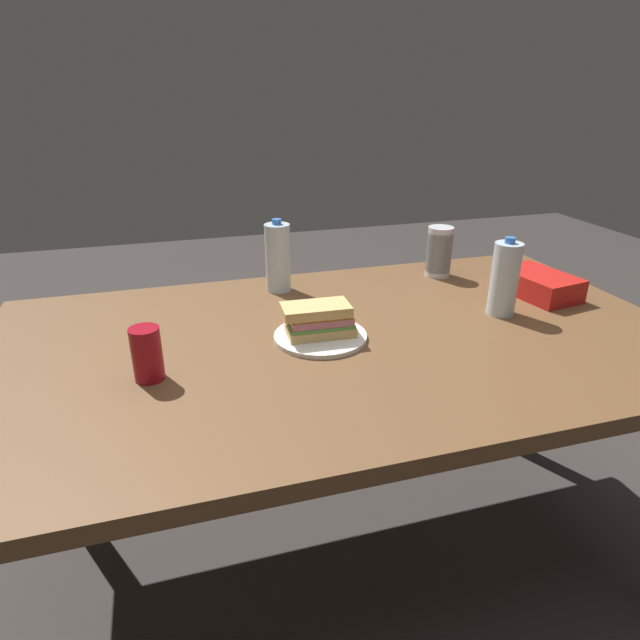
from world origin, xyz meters
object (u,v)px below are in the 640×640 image
at_px(paper_plate, 320,336).
at_px(water_bottle_tall, 505,279).
at_px(water_bottle_spare, 278,258).
at_px(soda_can_red, 147,354).
at_px(plastic_cup_stack, 439,252).
at_px(chip_bag, 539,284).
at_px(dining_table, 342,364).
at_px(sandwich, 319,319).

relative_size(paper_plate, water_bottle_tall, 1.08).
bearing_deg(water_bottle_spare, water_bottle_tall, 146.90).
bearing_deg(soda_can_red, paper_plate, -167.44).
height_order(plastic_cup_stack, water_bottle_spare, water_bottle_spare).
relative_size(chip_bag, water_bottle_spare, 1.02).
height_order(dining_table, paper_plate, paper_plate).
bearing_deg(water_bottle_tall, water_bottle_spare, -33.10).
relative_size(sandwich, plastic_cup_stack, 1.11).
bearing_deg(plastic_cup_stack, sandwich, 34.53).
xyz_separation_m(paper_plate, soda_can_red, (0.42, 0.09, 0.06)).
height_order(paper_plate, water_bottle_tall, water_bottle_tall).
relative_size(plastic_cup_stack, water_bottle_spare, 0.74).
bearing_deg(chip_bag, water_bottle_tall, -73.74).
relative_size(water_bottle_tall, plastic_cup_stack, 1.33).
distance_m(soda_can_red, water_bottle_spare, 0.61).
xyz_separation_m(dining_table, sandwich, (0.06, -0.00, 0.14)).
height_order(chip_bag, water_bottle_tall, water_bottle_tall).
height_order(paper_plate, water_bottle_spare, water_bottle_spare).
bearing_deg(chip_bag, water_bottle_spare, -119.39).
distance_m(soda_can_red, water_bottle_tall, 0.96).
xyz_separation_m(soda_can_red, water_bottle_spare, (-0.39, -0.47, 0.05)).
xyz_separation_m(water_bottle_tall, plastic_cup_stack, (0.01, -0.35, -0.02)).
distance_m(soda_can_red, chip_bag, 1.17).
bearing_deg(paper_plate, water_bottle_spare, -86.17).
distance_m(dining_table, sandwich, 0.15).
distance_m(paper_plate, water_bottle_spare, 0.39).
xyz_separation_m(sandwich, water_bottle_spare, (0.02, -0.38, 0.05)).
xyz_separation_m(dining_table, paper_plate, (0.06, -0.00, 0.09)).
bearing_deg(soda_can_red, chip_bag, -170.24).
xyz_separation_m(dining_table, soda_can_red, (0.48, 0.09, 0.14)).
height_order(sandwich, chip_bag, sandwich).
xyz_separation_m(soda_can_red, plastic_cup_stack, (-0.94, -0.45, 0.02)).
relative_size(sandwich, water_bottle_spare, 0.82).
bearing_deg(soda_can_red, dining_table, -169.34).
relative_size(soda_can_red, water_bottle_spare, 0.54).
xyz_separation_m(soda_can_red, water_bottle_tall, (-0.95, -0.10, 0.04)).
bearing_deg(water_bottle_spare, paper_plate, 93.83).
distance_m(soda_can_red, plastic_cup_stack, 1.05).
xyz_separation_m(sandwich, soda_can_red, (0.42, 0.09, 0.01)).
bearing_deg(plastic_cup_stack, chip_bag, 128.90).
height_order(dining_table, water_bottle_tall, water_bottle_tall).
height_order(chip_bag, water_bottle_spare, water_bottle_spare).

